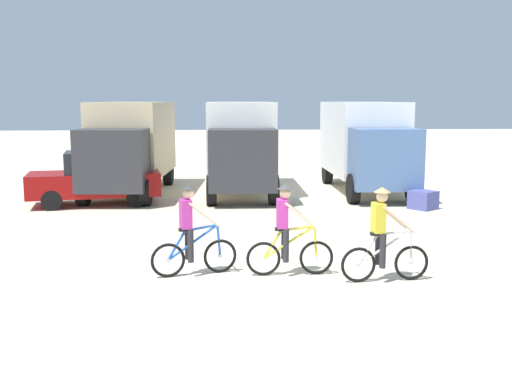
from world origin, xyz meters
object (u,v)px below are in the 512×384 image
at_px(cyclist_orange_shirt, 191,233).
at_px(cyclist_near_camera, 383,238).
at_px(supply_crate, 423,200).
at_px(box_truck_tan_camper, 131,143).
at_px(cyclist_cowboy_hat, 287,233).
at_px(sedan_parked, 96,178).
at_px(box_truck_avon_van, 365,142).
at_px(box_truck_white_box, 241,142).

relative_size(cyclist_orange_shirt, cyclist_near_camera, 1.00).
bearing_deg(supply_crate, box_truck_tan_camper, 157.22).
xyz_separation_m(cyclist_orange_shirt, cyclist_near_camera, (3.63, -0.66, 0.00)).
bearing_deg(cyclist_near_camera, cyclist_cowboy_hat, 162.91).
xyz_separation_m(box_truck_tan_camper, cyclist_cowboy_hat, (4.48, -11.09, -1.03)).
xyz_separation_m(cyclist_orange_shirt, cyclist_cowboy_hat, (1.88, -0.12, 0.00)).
bearing_deg(sedan_parked, box_truck_avon_van, 13.86).
height_order(box_truck_avon_van, supply_crate, box_truck_avon_van).
bearing_deg(cyclist_orange_shirt, sedan_parked, 112.02).
bearing_deg(cyclist_orange_shirt, cyclist_cowboy_hat, -3.65).
bearing_deg(box_truck_tan_camper, cyclist_cowboy_hat, -68.02).
bearing_deg(box_truck_avon_van, cyclist_cowboy_hat, -111.23).
xyz_separation_m(box_truck_tan_camper, sedan_parked, (-0.83, -2.50, -0.99)).
bearing_deg(box_truck_white_box, supply_crate, -34.62).
distance_m(box_truck_tan_camper, cyclist_orange_shirt, 11.32).
relative_size(box_truck_tan_camper, cyclist_orange_shirt, 3.79).
bearing_deg(cyclist_cowboy_hat, cyclist_near_camera, -17.09).
relative_size(box_truck_avon_van, cyclist_near_camera, 3.72).
bearing_deg(cyclist_cowboy_hat, sedan_parked, 121.69).
relative_size(box_truck_white_box, supply_crate, 9.22).
bearing_deg(cyclist_near_camera, sedan_parked, 127.71).
bearing_deg(cyclist_cowboy_hat, box_truck_white_box, 92.28).
relative_size(cyclist_cowboy_hat, cyclist_near_camera, 1.00).
bearing_deg(supply_crate, sedan_parked, 171.54).
relative_size(box_truck_tan_camper, box_truck_avon_van, 1.02).
xyz_separation_m(cyclist_cowboy_hat, supply_crate, (5.18, 7.03, -0.55)).
bearing_deg(box_truck_white_box, cyclist_cowboy_hat, -87.72).
xyz_separation_m(box_truck_tan_camper, cyclist_orange_shirt, (2.60, -10.97, -1.03)).
distance_m(box_truck_white_box, sedan_parked, 5.48).
distance_m(cyclist_orange_shirt, supply_crate, 9.89).
bearing_deg(box_truck_tan_camper, box_truck_white_box, -2.55).
bearing_deg(cyclist_cowboy_hat, box_truck_tan_camper, 111.98).
bearing_deg(supply_crate, box_truck_avon_van, 103.24).
xyz_separation_m(cyclist_near_camera, supply_crate, (3.42, 7.57, -0.55)).
relative_size(sedan_parked, cyclist_near_camera, 2.44).
xyz_separation_m(box_truck_avon_van, supply_crate, (0.92, -3.92, -1.58)).
height_order(box_truck_tan_camper, cyclist_near_camera, box_truck_tan_camper).
xyz_separation_m(box_truck_white_box, cyclist_cowboy_hat, (0.43, -10.91, -1.03)).
height_order(box_truck_white_box, sedan_parked, box_truck_white_box).
bearing_deg(sedan_parked, supply_crate, -8.46).
bearing_deg(box_truck_avon_van, cyclist_orange_shirt, -119.52).
xyz_separation_m(cyclist_cowboy_hat, cyclist_near_camera, (1.75, -0.54, 0.00)).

